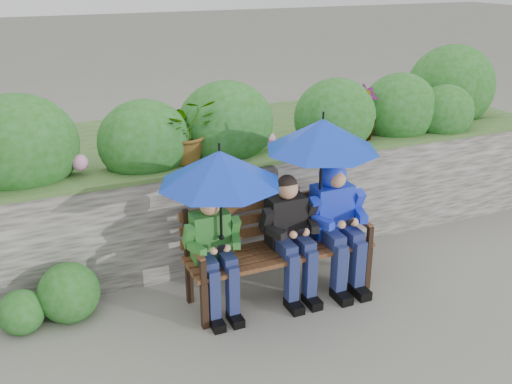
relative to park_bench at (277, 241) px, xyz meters
name	(u,v)px	position (x,y,z in m)	size (l,w,h in m)	color
ground	(260,295)	(-0.16, -0.02, -0.49)	(60.00, 60.00, 0.00)	slate
garden_backdrop	(200,169)	(-0.19, 1.54, 0.18)	(8.00, 2.85, 1.88)	#514E47
park_bench	(277,241)	(0.00, 0.00, 0.00)	(1.63, 0.48, 0.86)	black
boy_left	(214,247)	(-0.60, -0.07, 0.10)	(0.46, 0.53, 1.04)	#306127
boy_middle	(291,231)	(0.09, -0.07, 0.11)	(0.49, 0.56, 1.08)	black
boy_right	(337,215)	(0.54, -0.07, 0.18)	(0.53, 0.64, 1.14)	blue
umbrella_left	(220,168)	(-0.54, -0.10, 0.79)	(0.98, 0.98, 0.81)	#0E31BF
umbrella_right	(322,135)	(0.39, -0.02, 0.92)	(0.97, 0.97, 0.92)	#0E31BF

